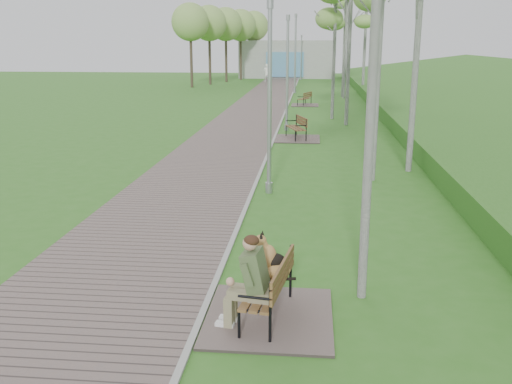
% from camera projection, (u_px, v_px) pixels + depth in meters
% --- Properties ---
extents(ground, '(120.00, 120.00, 0.00)m').
position_uv_depth(ground, '(249.00, 201.00, 14.41)').
color(ground, '#336E20').
rests_on(ground, ground).
extents(walkway, '(3.50, 67.00, 0.04)m').
position_uv_depth(walkway, '(259.00, 106.00, 35.25)').
color(walkway, '#6C5C58').
rests_on(walkway, ground).
extents(kerb, '(0.10, 67.00, 0.05)m').
position_uv_depth(kerb, '(287.00, 107.00, 35.08)').
color(kerb, '#999993').
rests_on(kerb, ground).
extents(embankment, '(14.00, 70.00, 1.60)m').
position_uv_depth(embankment, '(496.00, 112.00, 32.51)').
color(embankment, '#40792B').
rests_on(embankment, ground).
extents(building_north, '(10.00, 5.20, 4.00)m').
position_uv_depth(building_north, '(286.00, 59.00, 63.07)').
color(building_north, '#9E9E99').
rests_on(building_north, ground).
extents(bench_main, '(1.84, 2.04, 1.60)m').
position_uv_depth(bench_main, '(263.00, 291.00, 8.19)').
color(bench_main, '#6C5C58').
rests_on(bench_main, ground).
extents(bench_second, '(1.89, 2.10, 1.16)m').
position_uv_depth(bench_second, '(296.00, 134.00, 23.48)').
color(bench_second, '#6C5C58').
rests_on(bench_second, ground).
extents(bench_third, '(1.69, 1.88, 1.04)m').
position_uv_depth(bench_third, '(304.00, 102.00, 35.88)').
color(bench_third, '#6C5C58').
rests_on(bench_third, ground).
extents(lamp_post_near, '(0.19, 0.19, 4.94)m').
position_uv_depth(lamp_post_near, '(270.00, 106.00, 14.64)').
color(lamp_post_near, '#9B9EA3').
rests_on(lamp_post_near, ground).
extents(lamp_post_second, '(0.19, 0.19, 5.03)m').
position_uv_depth(lamp_post_second, '(287.00, 78.00, 25.26)').
color(lamp_post_second, '#9B9EA3').
rests_on(lamp_post_second, ground).
extents(lamp_post_third, '(0.23, 0.23, 5.93)m').
position_uv_depth(lamp_post_third, '(295.00, 57.00, 43.74)').
color(lamp_post_third, '#9B9EA3').
rests_on(lamp_post_third, ground).
extents(lamp_post_far, '(0.18, 0.18, 4.53)m').
position_uv_depth(lamp_post_far, '(301.00, 59.00, 59.16)').
color(lamp_post_far, '#9B9EA3').
rests_on(lamp_post_far, ground).
extents(pedestrian_near, '(0.67, 0.46, 1.77)m').
position_uv_depth(pedestrian_near, '(267.00, 73.00, 55.98)').
color(pedestrian_near, white).
rests_on(pedestrian_near, ground).
extents(birch_mid_c, '(2.68, 2.68, 7.47)m').
position_uv_depth(birch_mid_c, '(336.00, 1.00, 28.22)').
color(birch_mid_c, silver).
rests_on(birch_mid_c, ground).
extents(birch_far_b, '(2.51, 2.51, 8.11)m').
position_uv_depth(birch_far_b, '(347.00, 4.00, 38.61)').
color(birch_far_b, silver).
rests_on(birch_far_b, ground).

